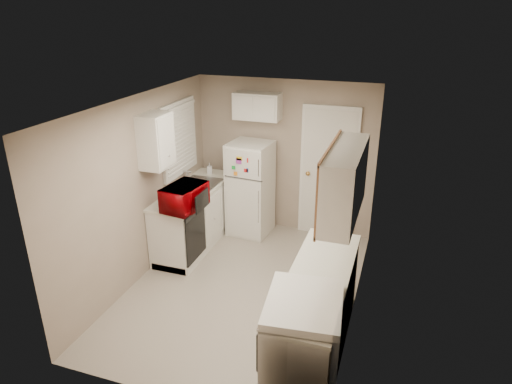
% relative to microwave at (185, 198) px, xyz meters
% --- Properties ---
extents(floor, '(3.80, 3.80, 0.00)m').
position_rel_microwave_xyz_m(floor, '(0.89, -0.22, -1.05)').
color(floor, '#B3A898').
rests_on(floor, ground).
extents(ceiling, '(3.80, 3.80, 0.00)m').
position_rel_microwave_xyz_m(ceiling, '(0.89, -0.22, 1.35)').
color(ceiling, white).
rests_on(ceiling, floor).
extents(wall_left, '(3.80, 3.80, 0.00)m').
position_rel_microwave_xyz_m(wall_left, '(-0.51, -0.22, 0.15)').
color(wall_left, gray).
rests_on(wall_left, floor).
extents(wall_right, '(3.80, 3.80, 0.00)m').
position_rel_microwave_xyz_m(wall_right, '(2.29, -0.22, 0.15)').
color(wall_right, gray).
rests_on(wall_right, floor).
extents(wall_back, '(2.80, 2.80, 0.00)m').
position_rel_microwave_xyz_m(wall_back, '(0.89, 1.68, 0.15)').
color(wall_back, gray).
rests_on(wall_back, floor).
extents(wall_front, '(2.80, 2.80, 0.00)m').
position_rel_microwave_xyz_m(wall_front, '(0.89, -2.12, 0.15)').
color(wall_front, gray).
rests_on(wall_front, floor).
extents(left_counter, '(0.60, 1.80, 0.90)m').
position_rel_microwave_xyz_m(left_counter, '(-0.21, 0.68, -0.60)').
color(left_counter, silver).
rests_on(left_counter, floor).
extents(dishwasher, '(0.03, 0.58, 0.72)m').
position_rel_microwave_xyz_m(dishwasher, '(0.08, 0.08, -0.56)').
color(dishwasher, black).
rests_on(dishwasher, floor).
extents(sink, '(0.54, 0.74, 0.16)m').
position_rel_microwave_xyz_m(sink, '(-0.21, 0.83, -0.19)').
color(sink, gray).
rests_on(sink, left_counter).
extents(microwave, '(0.64, 0.41, 0.40)m').
position_rel_microwave_xyz_m(microwave, '(0.00, 0.00, 0.00)').
color(microwave, '#880005').
rests_on(microwave, left_counter).
extents(soap_bottle, '(0.10, 0.10, 0.17)m').
position_rel_microwave_xyz_m(soap_bottle, '(-0.26, 1.37, -0.05)').
color(soap_bottle, beige).
rests_on(soap_bottle, left_counter).
extents(window_blinds, '(0.10, 0.98, 1.08)m').
position_rel_microwave_xyz_m(window_blinds, '(-0.47, 0.83, 0.55)').
color(window_blinds, silver).
rests_on(window_blinds, wall_left).
extents(upper_cabinet_left, '(0.30, 0.45, 0.70)m').
position_rel_microwave_xyz_m(upper_cabinet_left, '(-0.36, -0.00, 0.75)').
color(upper_cabinet_left, silver).
rests_on(upper_cabinet_left, wall_left).
extents(refrigerator, '(0.67, 0.65, 1.49)m').
position_rel_microwave_xyz_m(refrigerator, '(0.45, 1.31, -0.31)').
color(refrigerator, silver).
rests_on(refrigerator, floor).
extents(cabinet_over_fridge, '(0.70, 0.30, 0.40)m').
position_rel_microwave_xyz_m(cabinet_over_fridge, '(0.49, 1.53, 0.95)').
color(cabinet_over_fridge, silver).
rests_on(cabinet_over_fridge, wall_back).
extents(interior_door, '(0.86, 0.06, 2.08)m').
position_rel_microwave_xyz_m(interior_door, '(1.59, 1.64, -0.03)').
color(interior_door, silver).
rests_on(interior_door, floor).
extents(right_counter, '(0.60, 2.00, 0.90)m').
position_rel_microwave_xyz_m(right_counter, '(1.99, -1.02, -0.60)').
color(right_counter, silver).
rests_on(right_counter, floor).
extents(stove, '(0.75, 0.89, 1.00)m').
position_rel_microwave_xyz_m(stove, '(1.98, -1.59, -0.55)').
color(stove, silver).
rests_on(stove, floor).
extents(upper_cabinet_right, '(0.30, 1.20, 0.70)m').
position_rel_microwave_xyz_m(upper_cabinet_right, '(2.14, -0.72, 0.75)').
color(upper_cabinet_right, silver).
rests_on(upper_cabinet_right, wall_right).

